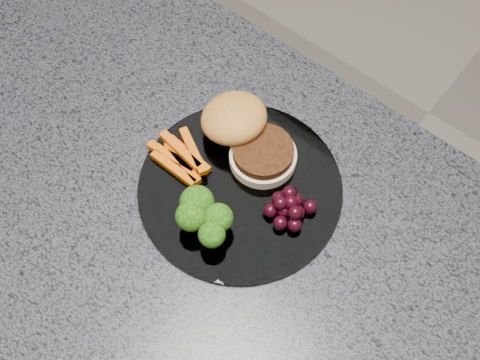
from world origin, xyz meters
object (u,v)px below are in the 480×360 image
object	(u,v)px
island_cabinet	(206,328)
plate	(240,189)
burger	(244,133)
grape_bunch	(289,208)

from	to	relation	value
island_cabinet	plate	xyz separation A→B (m)	(0.02, 0.07, 0.47)
island_cabinet	plate	bearing A→B (deg)	72.97
burger	plate	bearing A→B (deg)	-48.86
island_cabinet	grape_bunch	size ratio (longest dim) A/B	20.50
plate	burger	size ratio (longest dim) A/B	1.70
burger	grape_bunch	xyz separation A→B (m)	(0.11, -0.05, -0.01)
plate	grape_bunch	xyz separation A→B (m)	(0.07, 0.01, 0.02)
plate	burger	xyz separation A→B (m)	(-0.04, 0.06, 0.02)
island_cabinet	burger	bearing A→B (deg)	97.38
plate	grape_bunch	bearing A→B (deg)	8.18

